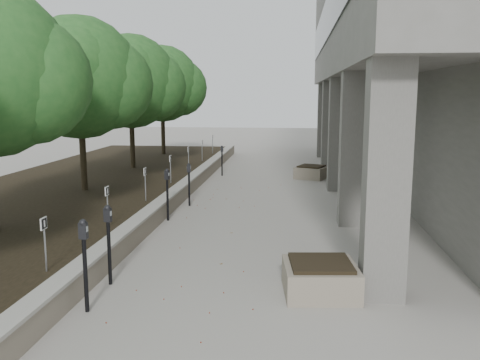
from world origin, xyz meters
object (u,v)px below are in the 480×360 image
at_px(parking_meter_1, 109,245).
at_px(parking_meter_5, 222,161).
at_px(crabapple_tree_3, 80,104).
at_px(crabapple_tree_5, 162,100).
at_px(parking_meter_3, 167,195).
at_px(planter_front, 320,277).
at_px(parking_meter_2, 85,266).
at_px(parking_meter_4, 189,185).
at_px(planter_back, 311,172).
at_px(crabapple_tree_4, 131,101).

relative_size(parking_meter_1, parking_meter_5, 1.15).
xyz_separation_m(crabapple_tree_3, crabapple_tree_5, (0.00, 10.00, 0.00)).
relative_size(crabapple_tree_5, parking_meter_3, 3.79).
xyz_separation_m(crabapple_tree_5, parking_meter_5, (3.61, -4.22, -2.48)).
relative_size(crabapple_tree_3, crabapple_tree_5, 1.00).
distance_m(parking_meter_5, planter_front, 13.27).
height_order(parking_meter_2, parking_meter_4, parking_meter_2).
distance_m(parking_meter_1, parking_meter_4, 6.74).
relative_size(parking_meter_5, planter_back, 1.13).
height_order(crabapple_tree_5, parking_meter_1, crabapple_tree_5).
bearing_deg(parking_meter_1, planter_back, 80.67).
distance_m(parking_meter_3, parking_meter_4, 1.92).
height_order(parking_meter_2, planter_back, parking_meter_2).
bearing_deg(parking_meter_5, parking_meter_2, -105.17).
xyz_separation_m(parking_meter_5, planter_back, (3.74, -0.28, -0.38)).
bearing_deg(crabapple_tree_3, crabapple_tree_4, 90.00).
distance_m(crabapple_tree_4, planter_front, 14.26).
xyz_separation_m(crabapple_tree_3, parking_meter_2, (3.44, -8.17, -2.36)).
relative_size(crabapple_tree_4, parking_meter_1, 3.67).
distance_m(crabapple_tree_3, crabapple_tree_4, 5.00).
relative_size(crabapple_tree_3, parking_meter_2, 3.58).
bearing_deg(crabapple_tree_4, parking_meter_4, -56.54).
bearing_deg(planter_front, planter_back, 89.17).
bearing_deg(crabapple_tree_4, crabapple_tree_3, -90.00).
relative_size(crabapple_tree_5, parking_meter_1, 3.67).
bearing_deg(crabapple_tree_4, parking_meter_1, -74.21).
height_order(parking_meter_1, parking_meter_2, parking_meter_2).
bearing_deg(parking_meter_4, crabapple_tree_3, 174.73).
bearing_deg(parking_meter_5, parking_meter_4, -105.99).
height_order(parking_meter_3, parking_meter_5, parking_meter_3).
xyz_separation_m(parking_meter_3, planter_back, (4.10, 7.63, -0.45)).
bearing_deg(parking_meter_4, crabapple_tree_4, 121.89).
relative_size(crabapple_tree_4, parking_meter_2, 3.58).
height_order(crabapple_tree_3, planter_front, crabapple_tree_3).
distance_m(parking_meter_3, parking_meter_5, 7.92).
height_order(parking_meter_5, planter_front, parking_meter_5).
bearing_deg(planter_back, parking_meter_1, -107.66).
bearing_deg(parking_meter_2, crabapple_tree_3, 113.25).
relative_size(parking_meter_3, planter_front, 1.16).
xyz_separation_m(parking_meter_4, planter_back, (3.90, 5.72, -0.40)).
distance_m(parking_meter_4, planter_back, 6.93).
bearing_deg(planter_front, parking_meter_4, 118.74).
height_order(crabapple_tree_5, planter_front, crabapple_tree_5).
bearing_deg(parking_meter_3, parking_meter_4, 102.79).
relative_size(crabapple_tree_3, planter_back, 4.78).
bearing_deg(crabapple_tree_5, parking_meter_5, -49.44).
bearing_deg(parking_meter_5, parking_meter_1, -105.49).
bearing_deg(parking_meter_3, planter_front, -32.32).
xyz_separation_m(crabapple_tree_5, planter_back, (7.35, -4.51, -2.85)).
xyz_separation_m(crabapple_tree_4, parking_meter_5, (3.61, 0.78, -2.48)).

